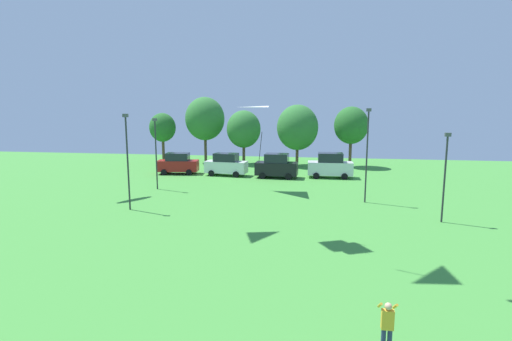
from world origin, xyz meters
name	(u,v)px	position (x,y,z in m)	size (l,w,h in m)	color
person_standing_near_foreground	(387,325)	(4.64, 13.25, 0.94)	(0.52, 0.48, 1.67)	navy
kite_flying_3	(268,119)	(-1.93, 37.34, 6.26)	(3.56, 3.42, 4.22)	white
parked_car_leftmost	(178,164)	(-12.66, 43.31, 1.14)	(4.58, 2.42, 2.32)	maroon
parked_car_second_from_left	(226,165)	(-7.18, 43.06, 1.18)	(4.59, 2.30, 2.41)	silver
parked_car_third_from_left	(277,166)	(-1.69, 42.54, 1.23)	(4.39, 2.24, 2.52)	black
parked_car_rightmost_in_row	(330,166)	(3.79, 43.44, 1.26)	(4.62, 2.08, 2.59)	silver
light_post_0	(367,151)	(6.17, 32.82, 4.01)	(0.36, 0.20, 7.19)	#2D2D33
light_post_1	(127,157)	(-10.75, 27.97, 3.82)	(0.36, 0.20, 6.83)	#2D2D33
light_post_2	(156,150)	(-11.66, 35.12, 3.56)	(0.36, 0.20, 6.31)	#2D2D33
light_post_3	(445,172)	(10.42, 28.09, 3.25)	(0.36, 0.20, 5.72)	#2D2D33
treeline_tree_0	(163,128)	(-17.71, 51.81, 4.59)	(3.42, 3.42, 6.49)	brown
treeline_tree_1	(205,119)	(-12.23, 52.80, 5.73)	(5.13, 5.13, 8.57)	brown
treeline_tree_2	(244,129)	(-6.92, 51.96, 4.47)	(4.31, 4.31, 6.86)	brown
treeline_tree_3	(297,128)	(-0.06, 51.44, 4.76)	(5.08, 5.08, 7.57)	brown
treeline_tree_4	(351,125)	(6.41, 51.60, 5.05)	(4.11, 4.11, 7.33)	brown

